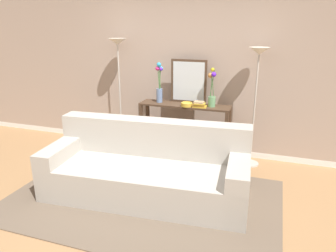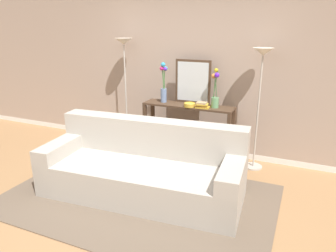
{
  "view_description": "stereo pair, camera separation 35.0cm",
  "coord_description": "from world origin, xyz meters",
  "px_view_note": "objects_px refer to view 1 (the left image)",
  "views": [
    {
      "loc": [
        1.47,
        -2.82,
        2.04
      ],
      "look_at": [
        0.14,
        1.08,
        0.71
      ],
      "focal_mm": 34.25,
      "sensor_mm": 36.0,
      "label": 1
    },
    {
      "loc": [
        1.8,
        -2.69,
        2.04
      ],
      "look_at": [
        0.14,
        1.08,
        0.71
      ],
      "focal_mm": 34.25,
      "sensor_mm": 36.0,
      "label": 2
    }
  ],
  "objects_px": {
    "console_table": "(184,121)",
    "book_stack": "(199,105)",
    "floor_lamp_left": "(118,64)",
    "fruit_bowl": "(187,104)",
    "book_row_under_console": "(161,150)",
    "wall_mirror": "(189,81)",
    "vase_short_flowers": "(212,92)",
    "floor_lamp_right": "(257,74)",
    "vase_tall_flowers": "(159,86)",
    "couch": "(147,171)"
  },
  "relations": [
    {
      "from": "couch",
      "to": "floor_lamp_right",
      "type": "height_order",
      "value": "floor_lamp_right"
    },
    {
      "from": "floor_lamp_left",
      "to": "wall_mirror",
      "type": "distance_m",
      "value": 1.16
    },
    {
      "from": "book_row_under_console",
      "to": "vase_short_flowers",
      "type": "bearing_deg",
      "value": 0.17
    },
    {
      "from": "wall_mirror",
      "to": "vase_short_flowers",
      "type": "relative_size",
      "value": 1.17
    },
    {
      "from": "console_table",
      "to": "vase_tall_flowers",
      "type": "xyz_separation_m",
      "value": [
        -0.41,
        0.01,
        0.53
      ]
    },
    {
      "from": "vase_tall_flowers",
      "to": "book_stack",
      "type": "distance_m",
      "value": 0.7
    },
    {
      "from": "floor_lamp_right",
      "to": "vase_tall_flowers",
      "type": "bearing_deg",
      "value": -178.93
    },
    {
      "from": "floor_lamp_right",
      "to": "fruit_bowl",
      "type": "distance_m",
      "value": 1.09
    },
    {
      "from": "book_row_under_console",
      "to": "console_table",
      "type": "bearing_deg",
      "value": 0.0
    },
    {
      "from": "couch",
      "to": "floor_lamp_left",
      "type": "bearing_deg",
      "value": 127.66
    },
    {
      "from": "vase_tall_flowers",
      "to": "book_row_under_console",
      "type": "xyz_separation_m",
      "value": [
        0.02,
        -0.01,
        -1.06
      ]
    },
    {
      "from": "wall_mirror",
      "to": "fruit_bowl",
      "type": "distance_m",
      "value": 0.38
    },
    {
      "from": "vase_tall_flowers",
      "to": "book_row_under_console",
      "type": "height_order",
      "value": "vase_tall_flowers"
    },
    {
      "from": "couch",
      "to": "console_table",
      "type": "distance_m",
      "value": 1.3
    },
    {
      "from": "console_table",
      "to": "wall_mirror",
      "type": "height_order",
      "value": "wall_mirror"
    },
    {
      "from": "floor_lamp_left",
      "to": "vase_short_flowers",
      "type": "bearing_deg",
      "value": -1.39
    },
    {
      "from": "wall_mirror",
      "to": "vase_tall_flowers",
      "type": "xyz_separation_m",
      "value": [
        -0.43,
        -0.12,
        -0.07
      ]
    },
    {
      "from": "console_table",
      "to": "fruit_bowl",
      "type": "bearing_deg",
      "value": -58.28
    },
    {
      "from": "console_table",
      "to": "floor_lamp_left",
      "type": "relative_size",
      "value": 0.77
    },
    {
      "from": "wall_mirror",
      "to": "book_stack",
      "type": "height_order",
      "value": "wall_mirror"
    },
    {
      "from": "book_stack",
      "to": "book_row_under_console",
      "type": "bearing_deg",
      "value": 172.27
    },
    {
      "from": "console_table",
      "to": "floor_lamp_left",
      "type": "height_order",
      "value": "floor_lamp_left"
    },
    {
      "from": "book_stack",
      "to": "couch",
      "type": "bearing_deg",
      "value": -106.69
    },
    {
      "from": "wall_mirror",
      "to": "vase_short_flowers",
      "type": "height_order",
      "value": "wall_mirror"
    },
    {
      "from": "floor_lamp_right",
      "to": "book_row_under_console",
      "type": "bearing_deg",
      "value": -178.41
    },
    {
      "from": "console_table",
      "to": "book_stack",
      "type": "bearing_deg",
      "value": -19.2
    },
    {
      "from": "floor_lamp_right",
      "to": "floor_lamp_left",
      "type": "bearing_deg",
      "value": 180.0
    },
    {
      "from": "console_table",
      "to": "floor_lamp_right",
      "type": "bearing_deg",
      "value": 2.19
    },
    {
      "from": "floor_lamp_left",
      "to": "vase_short_flowers",
      "type": "xyz_separation_m",
      "value": [
        1.52,
        -0.04,
        -0.35
      ]
    },
    {
      "from": "floor_lamp_left",
      "to": "book_stack",
      "type": "distance_m",
      "value": 1.46
    },
    {
      "from": "floor_lamp_right",
      "to": "fruit_bowl",
      "type": "xyz_separation_m",
      "value": [
        -0.97,
        -0.13,
        -0.47
      ]
    },
    {
      "from": "couch",
      "to": "floor_lamp_right",
      "type": "relative_size",
      "value": 1.45
    },
    {
      "from": "vase_tall_flowers",
      "to": "vase_short_flowers",
      "type": "distance_m",
      "value": 0.82
    },
    {
      "from": "console_table",
      "to": "vase_short_flowers",
      "type": "distance_m",
      "value": 0.64
    },
    {
      "from": "floor_lamp_left",
      "to": "vase_tall_flowers",
      "type": "distance_m",
      "value": 0.77
    },
    {
      "from": "vase_tall_flowers",
      "to": "fruit_bowl",
      "type": "distance_m",
      "value": 0.53
    },
    {
      "from": "book_stack",
      "to": "floor_lamp_left",
      "type": "bearing_deg",
      "value": 174.71
    },
    {
      "from": "vase_tall_flowers",
      "to": "vase_short_flowers",
      "type": "xyz_separation_m",
      "value": [
        0.82,
        -0.01,
        -0.04
      ]
    },
    {
      "from": "console_table",
      "to": "vase_short_flowers",
      "type": "relative_size",
      "value": 2.45
    },
    {
      "from": "couch",
      "to": "vase_short_flowers",
      "type": "xyz_separation_m",
      "value": [
        0.52,
        1.27,
        0.76
      ]
    },
    {
      "from": "floor_lamp_left",
      "to": "book_stack",
      "type": "relative_size",
      "value": 8.67
    },
    {
      "from": "fruit_bowl",
      "to": "book_stack",
      "type": "bearing_deg",
      "value": 2.71
    },
    {
      "from": "floor_lamp_left",
      "to": "fruit_bowl",
      "type": "relative_size",
      "value": 10.59
    },
    {
      "from": "wall_mirror",
      "to": "vase_tall_flowers",
      "type": "relative_size",
      "value": 1.07
    },
    {
      "from": "wall_mirror",
      "to": "floor_lamp_left",
      "type": "bearing_deg",
      "value": -175.24
    },
    {
      "from": "console_table",
      "to": "vase_short_flowers",
      "type": "xyz_separation_m",
      "value": [
        0.41,
        0.0,
        0.48
      ]
    },
    {
      "from": "book_stack",
      "to": "console_table",
      "type": "bearing_deg",
      "value": 160.8
    },
    {
      "from": "couch",
      "to": "vase_short_flowers",
      "type": "bearing_deg",
      "value": 67.89
    },
    {
      "from": "fruit_bowl",
      "to": "floor_lamp_right",
      "type": "bearing_deg",
      "value": 7.93
    },
    {
      "from": "fruit_bowl",
      "to": "book_stack",
      "type": "height_order",
      "value": "book_stack"
    }
  ]
}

